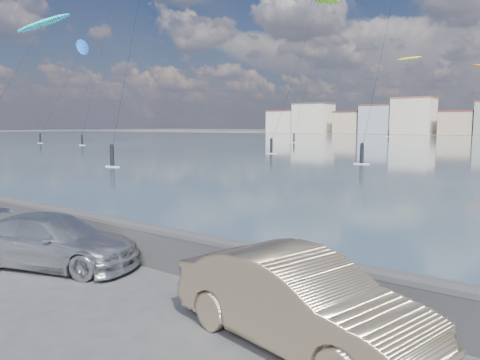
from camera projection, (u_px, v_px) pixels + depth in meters
name	position (u px, v px, depth m)	size (l,w,h in m)	color
ground	(77.00, 305.00, 9.24)	(700.00, 700.00, 0.00)	#333335
seawall	(175.00, 248.00, 11.29)	(400.00, 0.36, 1.08)	#28282B
car_silver	(53.00, 241.00, 11.73)	(1.83, 4.50, 1.31)	silver
car_champagne	(299.00, 301.00, 7.47)	(1.60, 4.58, 1.51)	tan
kitesurfer_6	(326.00, 3.00, 103.00)	(8.68, 16.55, 32.61)	#8CD826
kitesurfer_11	(43.00, 24.00, 86.64)	(8.09, 19.84, 24.99)	#19BFBF
kitesurfer_13	(82.00, 48.00, 101.70)	(9.43, 16.22, 23.77)	blue
kitesurfer_14	(409.00, 60.00, 157.34)	(8.30, 18.29, 26.83)	yellow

